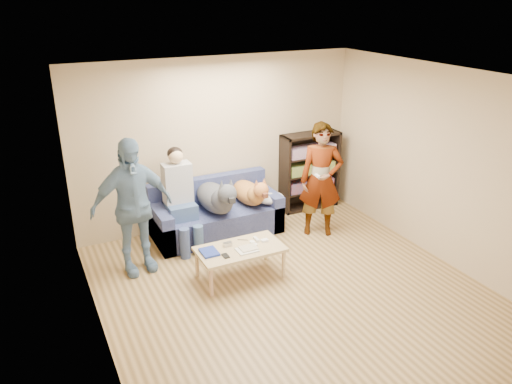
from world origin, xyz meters
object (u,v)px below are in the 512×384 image
person_seated (180,195)px  dog_tan (250,193)px  person_standing_left (132,207)px  sofa (215,216)px  person_standing_right (321,180)px  notebook_blue (209,252)px  dog_gray (217,198)px  bookshelf (309,169)px  camera_silver (228,244)px  coffee_table (240,251)px

person_seated → dog_tan: person_seated is taller
person_seated → dog_tan: bearing=-0.4°
person_seated → person_standing_left: bearing=-150.3°
sofa → person_seated: size_ratio=1.29×
person_standing_right → person_seated: 2.07m
person_seated → notebook_blue: bearing=-91.0°
notebook_blue → dog_gray: size_ratio=0.21×
person_standing_right → sofa: person_standing_right is taller
person_seated → bookshelf: size_ratio=1.13×
camera_silver → person_seated: 1.17m
notebook_blue → person_seated: bearing=89.0°
person_standing_right → bookshelf: (0.38, 0.93, -0.18)m
person_standing_left → coffee_table: person_standing_left is taller
dog_tan → person_seated: bearing=179.6°
notebook_blue → person_seated: (0.02, 1.16, 0.34)m
person_seated → dog_tan: size_ratio=1.28×
person_standing_right → notebook_blue: size_ratio=6.63×
camera_silver → person_seated: (-0.26, 1.09, 0.33)m
coffee_table → camera_silver: bearing=135.0°
camera_silver → person_seated: size_ratio=0.07×
coffee_table → bookshelf: size_ratio=0.85×
person_standing_right → camera_silver: bearing=-134.4°
notebook_blue → camera_silver: 0.29m
notebook_blue → dog_gray: dog_gray is taller
person_seated → person_standing_right: bearing=-15.8°
person_standing_right → person_seated: bearing=-167.1°
person_standing_right → person_standing_left: (-2.77, 0.12, 0.05)m
person_standing_left → coffee_table: 1.49m
camera_silver → sofa: size_ratio=0.06×
person_standing_right → dog_tan: bearing=176.9°
dog_gray → person_standing_left: bearing=-163.5°
person_standing_right → dog_tan: person_standing_right is taller
notebook_blue → bookshelf: bearing=32.4°
notebook_blue → coffee_table: size_ratio=0.24×
notebook_blue → dog_gray: bearing=63.3°
dog_tan → camera_silver: bearing=-127.7°
person_standing_left → bookshelf: 3.25m
person_standing_right → dog_gray: person_standing_right is taller
coffee_table → person_standing_left: bearing=146.2°
person_standing_right → coffee_table: size_ratio=1.57×
person_standing_left → dog_gray: person_standing_left is taller
dog_gray → dog_tan: size_ratio=1.10×
person_standing_left → camera_silver: size_ratio=16.51×
bookshelf → sofa: bearing=-172.6°
person_standing_right → notebook_blue: person_standing_right is taller
person_standing_right → person_seated: (-1.99, 0.57, -0.09)m
person_standing_right → dog_tan: (-0.90, 0.56, -0.25)m
sofa → camera_silver: bearing=-104.4°
notebook_blue → dog_tan: (1.12, 1.15, 0.18)m
person_standing_right → person_standing_left: 2.77m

